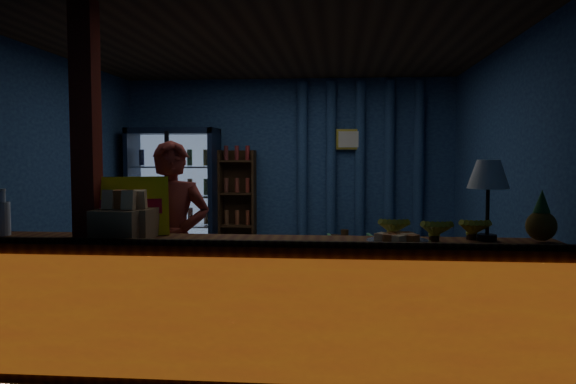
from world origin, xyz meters
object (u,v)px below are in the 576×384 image
at_px(shopkeeper, 172,243).
at_px(pastry_tray, 399,240).
at_px(table_lamp, 488,178).
at_px(green_chair, 351,255).

xyz_separation_m(shopkeeper, pastry_tray, (1.73, -0.69, 0.15)).
distance_m(pastry_tray, table_lamp, 0.76).
bearing_deg(table_lamp, green_chair, 104.61).
height_order(green_chair, pastry_tray, pastry_tray).
bearing_deg(pastry_tray, green_chair, 93.80).
height_order(shopkeeper, pastry_tray, shopkeeper).
relative_size(green_chair, pastry_tray, 1.37).
height_order(green_chair, table_lamp, table_lamp).
relative_size(shopkeeper, table_lamp, 2.99).
bearing_deg(shopkeeper, green_chair, 54.67).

